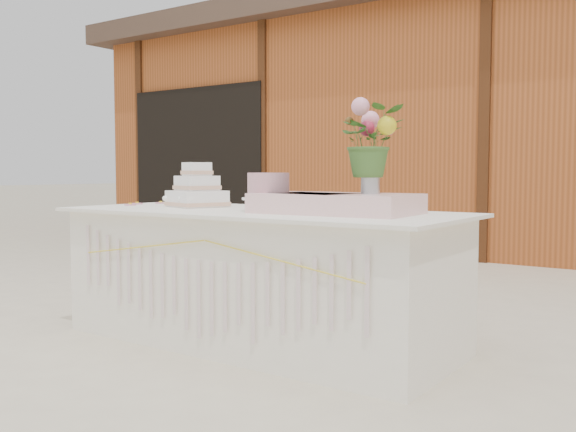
{
  "coord_description": "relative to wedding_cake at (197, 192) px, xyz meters",
  "views": [
    {
      "loc": [
        2.25,
        -2.92,
        0.99
      ],
      "look_at": [
        0.0,
        0.3,
        0.72
      ],
      "focal_mm": 40.0,
      "sensor_mm": 36.0,
      "label": 1
    }
  ],
  "objects": [
    {
      "name": "loose_flowers",
      "position": [
        -0.52,
        0.01,
        -0.09
      ],
      "size": [
        0.26,
        0.39,
        0.02
      ],
      "primitive_type": null,
      "rotation": [
        0.0,
        0.0,
        0.32
      ],
      "color": "#D07F99",
      "rests_on": "cake_table"
    },
    {
      "name": "wedding_cake",
      "position": [
        0.0,
        0.0,
        0.0
      ],
      "size": [
        0.39,
        0.39,
        0.28
      ],
      "rotation": [
        0.0,
        0.0,
        -0.32
      ],
      "color": "white",
      "rests_on": "cake_table"
    },
    {
      "name": "satin_runner",
      "position": [
        1.04,
        -0.04,
        -0.04
      ],
      "size": [
        0.86,
        0.53,
        0.11
      ],
      "primitive_type": "cube",
      "rotation": [
        0.0,
        0.0,
        0.05
      ],
      "color": "#FECDCC",
      "rests_on": "cake_table"
    },
    {
      "name": "ground",
      "position": [
        0.53,
        -0.06,
        -0.87
      ],
      "size": [
        80.0,
        80.0,
        0.0
      ],
      "primitive_type": "plane",
      "color": "beige",
      "rests_on": "ground"
    },
    {
      "name": "cake_table",
      "position": [
        0.53,
        -0.06,
        -0.48
      ],
      "size": [
        2.4,
        1.0,
        0.77
      ],
      "color": "white",
      "rests_on": "ground"
    },
    {
      "name": "bouquet",
      "position": [
        1.21,
        0.02,
        0.33
      ],
      "size": [
        0.44,
        0.44,
        0.37
      ],
      "primitive_type": "imported",
      "rotation": [
        0.0,
        0.0,
        0.77
      ],
      "color": "#3B6528",
      "rests_on": "flower_vase"
    },
    {
      "name": "flower_vase",
      "position": [
        1.21,
        0.02,
        0.08
      ],
      "size": [
        0.1,
        0.1,
        0.14
      ],
      "primitive_type": "cylinder",
      "color": "silver",
      "rests_on": "satin_runner"
    },
    {
      "name": "barn",
      "position": [
        0.52,
        5.94,
        0.81
      ],
      "size": [
        12.6,
        4.6,
        3.3
      ],
      "color": "#9E4C21",
      "rests_on": "ground"
    },
    {
      "name": "pink_cake_stand",
      "position": [
        0.63,
        -0.09,
        0.03
      ],
      "size": [
        0.3,
        0.3,
        0.22
      ],
      "color": "white",
      "rests_on": "cake_table"
    }
  ]
}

